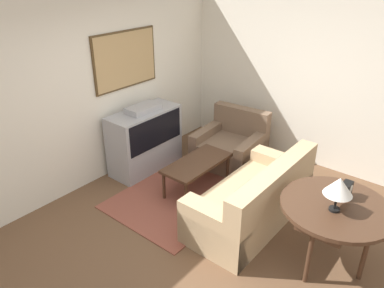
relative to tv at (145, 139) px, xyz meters
name	(u,v)px	position (x,y,z in m)	size (l,w,h in m)	color
ground_plane	(204,239)	(-0.77, -1.77, -0.50)	(12.00, 12.00, 0.00)	brown
wall_back	(83,94)	(-0.76, 0.36, 0.86)	(12.00, 0.10, 2.70)	silver
wall_right	(311,80)	(1.86, -1.77, 0.85)	(0.06, 12.00, 2.70)	silver
area_rug	(188,191)	(-0.10, -0.96, -0.49)	(2.22, 1.45, 0.01)	brown
tv	(145,139)	(0.00, 0.00, 0.00)	(1.16, 0.52, 1.06)	#9E9EA3
couch	(254,200)	(-0.11, -2.03, -0.18)	(1.82, 0.84, 0.87)	tan
armchair	(231,146)	(1.02, -0.92, -0.23)	(1.03, 1.05, 0.84)	brown
coffee_table	(197,165)	(0.02, -1.02, -0.09)	(1.06, 0.49, 0.45)	#472D1E
console_table	(336,210)	(-0.22, -3.04, 0.21)	(1.13, 1.13, 0.77)	#472D1E
table_lamp	(339,187)	(-0.33, -3.05, 0.55)	(0.28, 0.28, 0.38)	black
mantel_clock	(346,190)	(-0.03, -3.05, 0.36)	(0.16, 0.10, 0.18)	black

